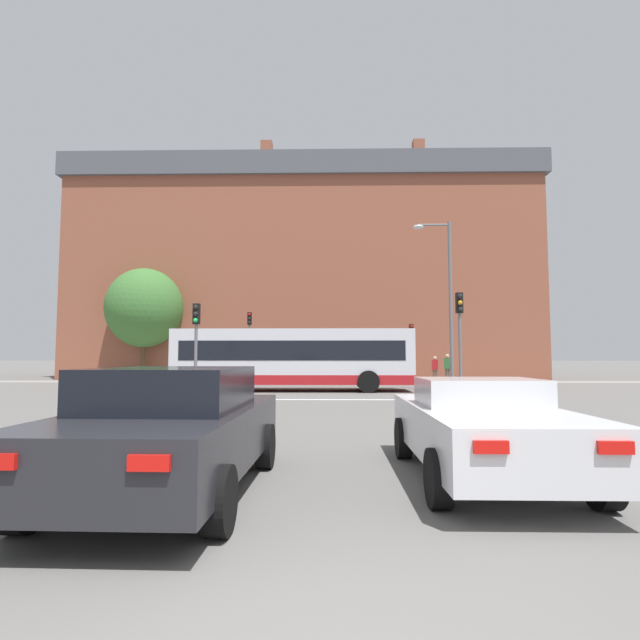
{
  "coord_description": "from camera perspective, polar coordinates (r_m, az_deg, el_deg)",
  "views": [
    {
      "loc": [
        0.07,
        -2.56,
        1.62
      ],
      "look_at": [
        -0.35,
        19.46,
        3.25
      ],
      "focal_mm": 28.0,
      "sensor_mm": 36.0,
      "label": 1
    }
  ],
  "objects": [
    {
      "name": "far_pavement",
      "position": [
        32.33,
        0.98,
        -7.08
      ],
      "size": [
        68.96,
        2.5,
        0.01
      ],
      "primitive_type": "cube",
      "color": "gray",
      "rests_on": "ground_plane"
    },
    {
      "name": "brick_civic_building",
      "position": [
        43.15,
        -1.56,
        4.59
      ],
      "size": [
        35.21,
        16.51,
        18.86
      ],
      "color": "brown",
      "rests_on": "ground_plane"
    },
    {
      "name": "pedestrian_waiting",
      "position": [
        32.6,
        14.35,
        -5.08
      ],
      "size": [
        0.46,
        0.37,
        1.79
      ],
      "rotation": [
        0.0,
        0.0,
        5.85
      ],
      "color": "brown",
      "rests_on": "ground_plane"
    },
    {
      "name": "car_saloon_left",
      "position": [
        6.35,
        -16.55,
        -11.8
      ],
      "size": [
        2.13,
        4.53,
        1.49
      ],
      "rotation": [
        0.0,
        0.0,
        -0.02
      ],
      "color": "#232328",
      "rests_on": "ground_plane"
    },
    {
      "name": "traffic_light_near_right",
      "position": [
        20.06,
        15.7,
        -0.78
      ],
      "size": [
        0.26,
        0.31,
        4.11
      ],
      "color": "slate",
      "rests_on": "ground_plane"
    },
    {
      "name": "traffic_light_far_right",
      "position": [
        31.83,
        10.41,
        -2.58
      ],
      "size": [
        0.26,
        0.31,
        3.67
      ],
      "color": "slate",
      "rests_on": "ground_plane"
    },
    {
      "name": "pedestrian_walking_east",
      "position": [
        33.0,
        5.47,
        -5.31
      ],
      "size": [
        0.38,
        0.46,
        1.67
      ],
      "rotation": [
        0.0,
        0.0,
        2.03
      ],
      "color": "brown",
      "rests_on": "ground_plane"
    },
    {
      "name": "traffic_light_far_left",
      "position": [
        32.03,
        -8.08,
        -1.74
      ],
      "size": [
        0.26,
        0.31,
        4.45
      ],
      "color": "slate",
      "rests_on": "ground_plane"
    },
    {
      "name": "traffic_light_near_left",
      "position": [
        19.79,
        -13.99,
        -1.56
      ],
      "size": [
        0.26,
        0.31,
        3.67
      ],
      "color": "slate",
      "rests_on": "ground_plane"
    },
    {
      "name": "car_roadster_right",
      "position": [
        7.18,
        18.02,
        -11.55
      ],
      "size": [
        1.98,
        4.33,
        1.32
      ],
      "rotation": [
        0.0,
        0.0,
        -0.01
      ],
      "color": "silver",
      "rests_on": "ground_plane"
    },
    {
      "name": "bus_crossing_lead",
      "position": [
        23.9,
        -3.05,
        -4.37
      ],
      "size": [
        11.22,
        2.75,
        2.9
      ],
      "rotation": [
        0.0,
        0.0,
        -1.57
      ],
      "color": "silver",
      "rests_on": "ground_plane"
    },
    {
      "name": "stop_line_strip",
      "position": [
        19.09,
        0.9,
        -9.08
      ],
      "size": [
        8.06,
        0.3,
        0.01
      ],
      "primitive_type": "cube",
      "color": "silver",
      "rests_on": "ground_plane"
    },
    {
      "name": "street_lamp_junction",
      "position": [
        24.37,
        14.08,
        3.46
      ],
      "size": [
        1.81,
        0.36,
        8.07
      ],
      "color": "slate",
      "rests_on": "ground_plane"
    },
    {
      "name": "tree_by_building",
      "position": [
        36.32,
        -19.43,
        1.31
      ],
      "size": [
        5.18,
        5.18,
        7.69
      ],
      "color": "#4C3823",
      "rests_on": "ground_plane"
    },
    {
      "name": "pedestrian_walking_west",
      "position": [
        33.19,
        13.0,
        -5.24
      ],
      "size": [
        0.45,
        0.32,
        1.65
      ],
      "rotation": [
        0.0,
        0.0,
        6.0
      ],
      "color": "brown",
      "rests_on": "ground_plane"
    }
  ]
}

